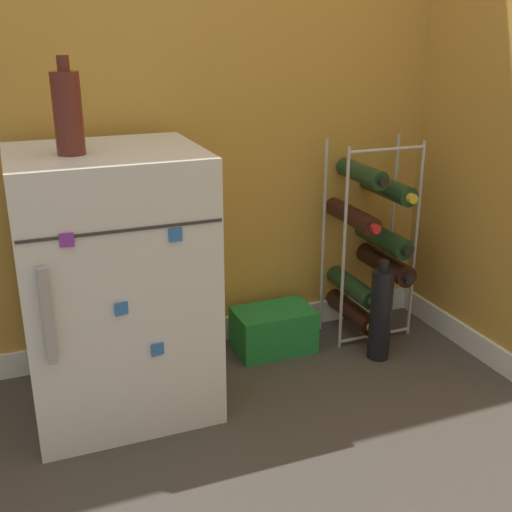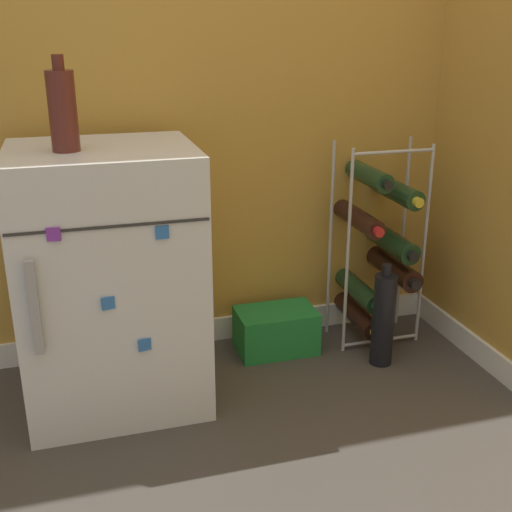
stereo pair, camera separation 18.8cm
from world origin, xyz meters
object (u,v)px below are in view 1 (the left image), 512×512
(fridge_top_bottle, at_px, (68,112))
(loose_bottle_floor, at_px, (381,314))
(mini_fridge, at_px, (115,284))
(soda_box, at_px, (274,330))
(wine_rack, at_px, (369,244))

(fridge_top_bottle, height_order, loose_bottle_floor, fridge_top_bottle)
(mini_fridge, xyz_separation_m, soda_box, (0.58, 0.15, -0.33))
(mini_fridge, distance_m, loose_bottle_floor, 0.95)
(fridge_top_bottle, relative_size, loose_bottle_floor, 0.68)
(mini_fridge, height_order, loose_bottle_floor, mini_fridge)
(mini_fridge, height_order, wine_rack, mini_fridge)
(soda_box, xyz_separation_m, fridge_top_bottle, (-0.68, -0.18, 0.85))
(mini_fridge, height_order, soda_box, mini_fridge)
(fridge_top_bottle, bearing_deg, soda_box, 15.07)
(soda_box, bearing_deg, wine_rack, 0.39)
(soda_box, bearing_deg, loose_bottle_floor, -30.53)
(soda_box, bearing_deg, fridge_top_bottle, -164.93)
(wine_rack, xyz_separation_m, fridge_top_bottle, (-1.06, -0.18, 0.56))
(fridge_top_bottle, bearing_deg, mini_fridge, 21.55)
(wine_rack, xyz_separation_m, soda_box, (-0.39, -0.00, -0.28))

